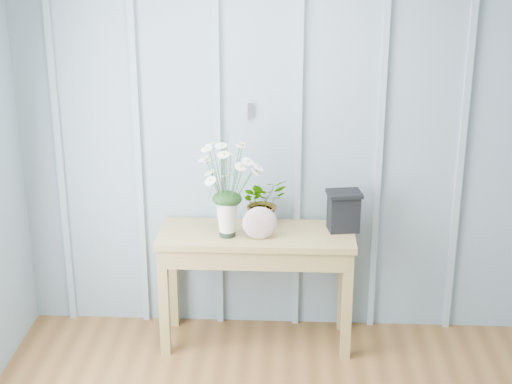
# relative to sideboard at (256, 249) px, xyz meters

# --- Properties ---
(room_shell) EXTENTS (4.00, 4.50, 2.50)m
(room_shell) POSITION_rel_sideboard_xyz_m (0.50, -1.08, 1.35)
(room_shell) COLOR #8198A6
(room_shell) RESTS_ON ground
(sideboard) EXTENTS (1.20, 0.45, 0.75)m
(sideboard) POSITION_rel_sideboard_xyz_m (0.00, 0.00, 0.00)
(sideboard) COLOR olive
(sideboard) RESTS_ON ground
(daisy_vase) EXTENTS (0.44, 0.33, 0.62)m
(daisy_vase) POSITION_rel_sideboard_xyz_m (-0.17, -0.06, 0.50)
(daisy_vase) COLOR black
(daisy_vase) RESTS_ON sideboard
(spider_plant) EXTENTS (0.36, 0.35, 0.31)m
(spider_plant) POSITION_rel_sideboard_xyz_m (0.04, 0.12, 0.27)
(spider_plant) COLOR #123411
(spider_plant) RESTS_ON sideboard
(felt_disc_vessel) EXTENTS (0.21, 0.08, 0.21)m
(felt_disc_vessel) POSITION_rel_sideboard_xyz_m (0.02, -0.10, 0.22)
(felt_disc_vessel) COLOR #915565
(felt_disc_vessel) RESTS_ON sideboard
(carved_box) EXTENTS (0.23, 0.19, 0.25)m
(carved_box) POSITION_rel_sideboard_xyz_m (0.53, 0.06, 0.24)
(carved_box) COLOR black
(carved_box) RESTS_ON sideboard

